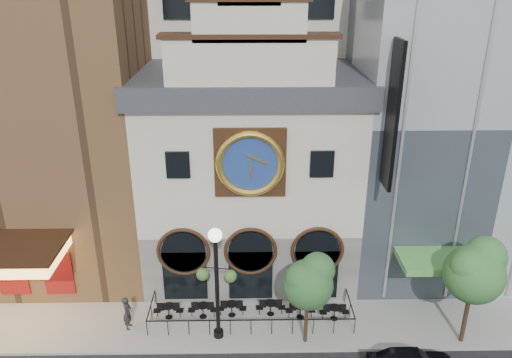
{
  "coord_description": "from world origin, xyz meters",
  "views": [
    {
      "loc": [
        -0.09,
        -19.29,
        17.42
      ],
      "look_at": [
        0.33,
        6.0,
        6.79
      ],
      "focal_mm": 35.0,
      "sensor_mm": 36.0,
      "label": 1
    }
  ],
  "objects_px": {
    "tree_right": "(476,269)",
    "bistro_1": "(203,310)",
    "tree_left": "(309,281)",
    "bistro_0": "(168,310)",
    "bistro_2": "(232,308)",
    "bistro_5": "(334,312)",
    "pedestrian": "(128,313)",
    "lamppost": "(216,272)",
    "bistro_4": "(300,310)",
    "bistro_3": "(271,307)"
  },
  "relations": [
    {
      "from": "tree_left",
      "to": "tree_right",
      "type": "xyz_separation_m",
      "value": [
        7.87,
        -0.09,
        0.61
      ]
    },
    {
      "from": "lamppost",
      "to": "tree_left",
      "type": "relative_size",
      "value": 1.27
    },
    {
      "from": "bistro_3",
      "to": "tree_right",
      "type": "relative_size",
      "value": 0.28
    },
    {
      "from": "pedestrian",
      "to": "bistro_5",
      "type": "bearing_deg",
      "value": -86.14
    },
    {
      "from": "tree_right",
      "to": "bistro_5",
      "type": "bearing_deg",
      "value": 164.23
    },
    {
      "from": "bistro_3",
      "to": "bistro_5",
      "type": "distance_m",
      "value": 3.4
    },
    {
      "from": "bistro_0",
      "to": "tree_right",
      "type": "relative_size",
      "value": 0.28
    },
    {
      "from": "bistro_0",
      "to": "bistro_3",
      "type": "height_order",
      "value": "same"
    },
    {
      "from": "bistro_2",
      "to": "bistro_5",
      "type": "distance_m",
      "value": 5.49
    },
    {
      "from": "bistro_0",
      "to": "bistro_5",
      "type": "height_order",
      "value": "same"
    },
    {
      "from": "bistro_2",
      "to": "bistro_5",
      "type": "height_order",
      "value": "same"
    },
    {
      "from": "bistro_0",
      "to": "lamppost",
      "type": "relative_size",
      "value": 0.25
    },
    {
      "from": "bistro_1",
      "to": "tree_left",
      "type": "xyz_separation_m",
      "value": [
        5.35,
        -1.95,
        3.12
      ]
    },
    {
      "from": "tree_left",
      "to": "bistro_1",
      "type": "bearing_deg",
      "value": 159.95
    },
    {
      "from": "pedestrian",
      "to": "bistro_4",
      "type": "bearing_deg",
      "value": -84.57
    },
    {
      "from": "bistro_3",
      "to": "bistro_2",
      "type": "bearing_deg",
      "value": -178.72
    },
    {
      "from": "bistro_2",
      "to": "tree_right",
      "type": "relative_size",
      "value": 0.28
    },
    {
      "from": "bistro_2",
      "to": "lamppost",
      "type": "bearing_deg",
      "value": -110.89
    },
    {
      "from": "pedestrian",
      "to": "tree_right",
      "type": "distance_m",
      "value": 17.37
    },
    {
      "from": "bistro_1",
      "to": "bistro_3",
      "type": "relative_size",
      "value": 1.0
    },
    {
      "from": "bistro_2",
      "to": "pedestrian",
      "type": "relative_size",
      "value": 0.84
    },
    {
      "from": "tree_right",
      "to": "bistro_1",
      "type": "bearing_deg",
      "value": 171.23
    },
    {
      "from": "bistro_0",
      "to": "lamppost",
      "type": "xyz_separation_m",
      "value": [
        2.75,
        -1.52,
        3.38
      ]
    },
    {
      "from": "bistro_2",
      "to": "pedestrian",
      "type": "height_order",
      "value": "pedestrian"
    },
    {
      "from": "pedestrian",
      "to": "tree_left",
      "type": "height_order",
      "value": "tree_left"
    },
    {
      "from": "bistro_0",
      "to": "tree_left",
      "type": "distance_m",
      "value": 8.06
    },
    {
      "from": "bistro_0",
      "to": "bistro_3",
      "type": "xyz_separation_m",
      "value": [
        5.48,
        0.18,
        0.0
      ]
    },
    {
      "from": "bistro_4",
      "to": "lamppost",
      "type": "height_order",
      "value": "lamppost"
    },
    {
      "from": "bistro_3",
      "to": "pedestrian",
      "type": "relative_size",
      "value": 0.84
    },
    {
      "from": "bistro_4",
      "to": "tree_left",
      "type": "bearing_deg",
      "value": -86.31
    },
    {
      "from": "bistro_0",
      "to": "bistro_4",
      "type": "distance_m",
      "value": 7.06
    },
    {
      "from": "lamppost",
      "to": "tree_right",
      "type": "height_order",
      "value": "lamppost"
    },
    {
      "from": "pedestrian",
      "to": "lamppost",
      "type": "distance_m",
      "value": 5.59
    },
    {
      "from": "tree_left",
      "to": "tree_right",
      "type": "height_order",
      "value": "tree_right"
    },
    {
      "from": "bistro_4",
      "to": "bistro_5",
      "type": "xyz_separation_m",
      "value": [
        1.8,
        -0.16,
        0.0
      ]
    },
    {
      "from": "lamppost",
      "to": "bistro_1",
      "type": "bearing_deg",
      "value": 128.66
    },
    {
      "from": "bistro_4",
      "to": "tree_right",
      "type": "height_order",
      "value": "tree_right"
    },
    {
      "from": "pedestrian",
      "to": "lamppost",
      "type": "relative_size",
      "value": 0.3
    },
    {
      "from": "lamppost",
      "to": "bistro_3",
      "type": "bearing_deg",
      "value": 39.69
    },
    {
      "from": "bistro_1",
      "to": "bistro_3",
      "type": "bearing_deg",
      "value": 2.34
    },
    {
      "from": "bistro_1",
      "to": "lamppost",
      "type": "height_order",
      "value": "lamppost"
    },
    {
      "from": "bistro_0",
      "to": "bistro_2",
      "type": "relative_size",
      "value": 1.0
    },
    {
      "from": "bistro_4",
      "to": "lamppost",
      "type": "bearing_deg",
      "value": -161.82
    },
    {
      "from": "bistro_4",
      "to": "pedestrian",
      "type": "height_order",
      "value": "pedestrian"
    },
    {
      "from": "bistro_4",
      "to": "pedestrian",
      "type": "distance_m",
      "value": 9.07
    },
    {
      "from": "bistro_4",
      "to": "lamppost",
      "type": "relative_size",
      "value": 0.25
    },
    {
      "from": "bistro_3",
      "to": "bistro_1",
      "type": "bearing_deg",
      "value": -177.66
    },
    {
      "from": "bistro_0",
      "to": "bistro_3",
      "type": "bearing_deg",
      "value": 1.83
    },
    {
      "from": "bistro_2",
      "to": "tree_left",
      "type": "xyz_separation_m",
      "value": [
        3.8,
        -2.05,
        3.12
      ]
    },
    {
      "from": "bistro_3",
      "to": "bistro_0",
      "type": "bearing_deg",
      "value": -178.17
    }
  ]
}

